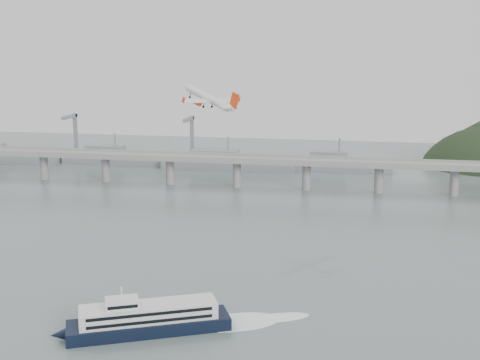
# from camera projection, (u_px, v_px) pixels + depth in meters

# --- Properties ---
(ground) EXTENTS (900.00, 900.00, 0.00)m
(ground) POSITION_uv_depth(u_px,v_px,m) (215.00, 292.00, 265.19)
(ground) COLOR slate
(ground) RESTS_ON ground
(bridge) EXTENTS (800.00, 22.00, 23.90)m
(bridge) POSITION_uv_depth(u_px,v_px,m) (277.00, 164.00, 454.11)
(bridge) COLOR gray
(bridge) RESTS_ON ground
(distant_fleet) EXTENTS (453.00, 60.90, 40.00)m
(distant_fleet) POSITION_uv_depth(u_px,v_px,m) (108.00, 158.00, 547.34)
(distant_fleet) COLOR slate
(distant_fleet) RESTS_ON ground
(ferry) EXTENTS (88.16, 47.50, 17.80)m
(ferry) POSITION_uv_depth(u_px,v_px,m) (149.00, 319.00, 227.19)
(ferry) COLOR black
(ferry) RESTS_ON ground
(airliner) EXTENTS (36.13, 34.60, 14.60)m
(airliner) POSITION_uv_depth(u_px,v_px,m) (209.00, 99.00, 320.12)
(airliner) COLOR silver
(airliner) RESTS_ON ground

